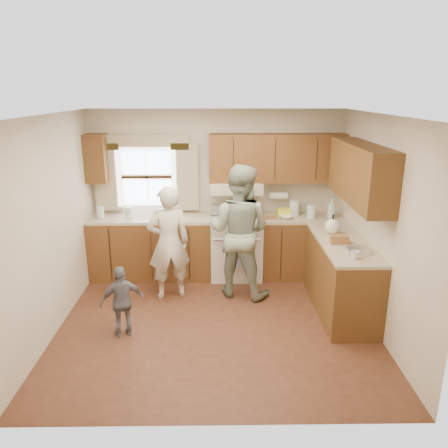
{
  "coord_description": "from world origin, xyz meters",
  "views": [
    {
      "loc": [
        0.03,
        -4.82,
        2.75
      ],
      "look_at": [
        0.1,
        0.4,
        1.15
      ],
      "focal_mm": 35.0,
      "sensor_mm": 36.0,
      "label": 1
    }
  ],
  "objects_px": {
    "stove": "(236,247)",
    "child": "(122,301)",
    "woman_right": "(239,231)",
    "woman_left": "(169,243)"
  },
  "relations": [
    {
      "from": "child",
      "to": "stove",
      "type": "bearing_deg",
      "value": -148.62
    },
    {
      "from": "stove",
      "to": "child",
      "type": "distance_m",
      "value": 2.19
    },
    {
      "from": "stove",
      "to": "woman_right",
      "type": "xyz_separation_m",
      "value": [
        0.01,
        -0.62,
        0.45
      ]
    },
    {
      "from": "stove",
      "to": "woman_right",
      "type": "height_order",
      "value": "woman_right"
    },
    {
      "from": "woman_right",
      "to": "stove",
      "type": "bearing_deg",
      "value": -67.32
    },
    {
      "from": "woman_right",
      "to": "child",
      "type": "xyz_separation_m",
      "value": [
        -1.39,
        -1.09,
        -0.49
      ]
    },
    {
      "from": "woman_right",
      "to": "child",
      "type": "distance_m",
      "value": 1.83
    },
    {
      "from": "woman_right",
      "to": "child",
      "type": "height_order",
      "value": "woman_right"
    },
    {
      "from": "child",
      "to": "woman_left",
      "type": "bearing_deg",
      "value": -133.4
    },
    {
      "from": "woman_right",
      "to": "child",
      "type": "bearing_deg",
      "value": 59.76
    }
  ]
}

